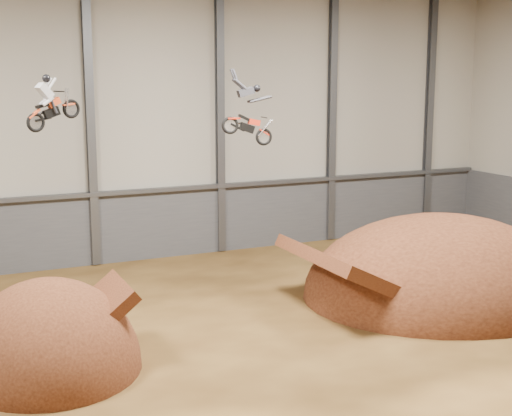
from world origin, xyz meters
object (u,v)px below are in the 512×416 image
Objects in this scene: fmx_rider_a at (55,97)px; fmx_rider_b at (244,108)px; takeoff_ramp at (51,367)px; landing_ramp at (439,295)px.

fmx_rider_b is at bearing -16.87° from fmx_rider_a.
takeoff_ramp is 16.35m from landing_ramp.
landing_ramp is at bearing -3.83° from fmx_rider_b.
fmx_rider_b is (7.02, 0.41, -0.51)m from fmx_rider_a.
landing_ramp is at bearing 3.53° from takeoff_ramp.
fmx_rider_a is at bearing 66.80° from takeoff_ramp.
landing_ramp is 4.34× the size of fmx_rider_b.
fmx_rider_a is at bearing 175.83° from landing_ramp.
fmx_rider_b is (7.93, 2.54, 8.00)m from takeoff_ramp.
landing_ramp is 17.63m from fmx_rider_a.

